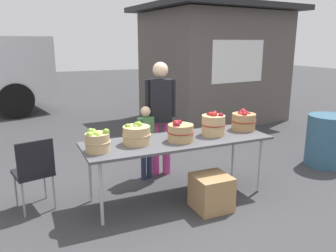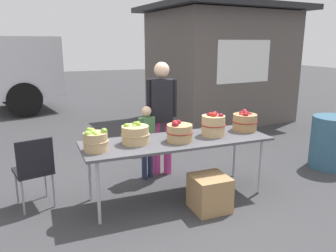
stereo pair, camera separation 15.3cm
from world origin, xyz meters
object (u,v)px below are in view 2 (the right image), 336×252
Objects in this scene: apple_basket_green_0 at (95,140)px; folding_chair at (34,167)px; apple_basket_red_0 at (179,132)px; apple_basket_red_1 at (213,125)px; apple_basket_green_1 at (135,134)px; vendor_adult at (162,110)px; market_table at (177,143)px; produce_crate at (210,193)px; apple_basket_red_2 at (245,121)px; child_customer at (147,137)px; trash_barrel at (332,142)px.

apple_basket_green_0 is 0.33× the size of folding_chair.
apple_basket_red_0 is 0.50m from apple_basket_red_1.
apple_basket_green_1 is (0.48, 0.10, -0.01)m from apple_basket_green_0.
vendor_adult reaches higher than folding_chair.
apple_basket_red_1 is (0.49, -0.00, 0.18)m from market_table.
vendor_adult is 1.46m from produce_crate.
apple_basket_green_1 is 1.03× the size of apple_basket_red_0.
apple_basket_green_1 is at bearing 177.82° from apple_basket_red_1.
apple_basket_red_2 is (1.01, 0.14, 0.01)m from apple_basket_red_0.
produce_crate is at bearing 87.54° from child_customer.
apple_basket_green_1 is at bearing 176.16° from market_table.
folding_chair is at bearing 166.00° from apple_basket_red_0.
apple_basket_red_2 is 1.16m from produce_crate.
child_customer reaches higher than market_table.
apple_basket_green_1 is 1.01m from apple_basket_red_1.
apple_basket_green_0 is at bearing 179.77° from apple_basket_red_0.
apple_basket_red_1 is (0.50, 0.07, 0.03)m from apple_basket_red_0.
apple_basket_green_0 is (-0.99, -0.07, 0.16)m from market_table.
vendor_adult reaches higher than trash_barrel.
vendor_adult is at bearing 141.78° from apple_basket_red_2.
vendor_adult is 1.90× the size of folding_chair.
market_table is at bearing 116.04° from produce_crate.
vendor_adult is 2.69m from trash_barrel.
apple_basket_red_2 is 2.69m from folding_chair.
apple_basket_red_2 is at bearing 33.20° from produce_crate.
apple_basket_red_1 is at bearing 112.23° from child_customer.
apple_basket_red_1 reaches higher than folding_chair.
apple_basket_red_1 is at bearing 157.86° from folding_chair.
produce_crate is at bearing -63.96° from market_table.
child_customer is (-1.17, 0.63, -0.25)m from apple_basket_red_2.
apple_basket_red_1 reaches higher than market_table.
folding_chair is (-2.66, 0.27, -0.36)m from apple_basket_red_2.
child_customer is at bearing 167.23° from trash_barrel.
apple_basket_green_1 is 1.22m from folding_chair.
apple_basket_green_0 is at bearing 21.72° from child_customer.
trash_barrel is at bearing -178.94° from vendor_adult.
apple_basket_red_1 is 0.93× the size of apple_basket_red_2.
produce_crate is at bearing -59.64° from apple_basket_red_0.
apple_basket_green_1 is 0.21× the size of vendor_adult.
apple_basket_red_0 is 1.04× the size of apple_basket_red_1.
produce_crate is (0.12, -1.24, -0.76)m from vendor_adult.
trash_barrel reaches higher than produce_crate.
trash_barrel is (3.63, 0.13, -0.47)m from apple_basket_green_0.
child_customer is (0.83, 0.76, -0.25)m from apple_basket_green_0.
produce_crate is at bearing -167.97° from trash_barrel.
apple_basket_red_2 is 1.35m from child_customer.
trash_barrel is (3.15, 0.03, -0.46)m from apple_basket_green_1.
market_table is 7.07× the size of apple_basket_red_0.
apple_basket_red_0 is at bearing -11.56° from apple_basket_green_1.
apple_basket_green_0 is 3.66m from trash_barrel.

